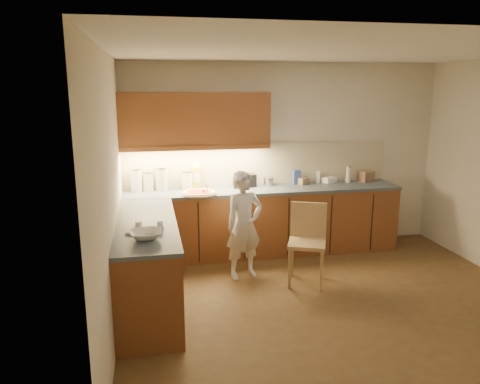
% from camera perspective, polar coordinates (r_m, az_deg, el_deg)
% --- Properties ---
extents(room, '(4.54, 4.50, 2.62)m').
position_cam_1_polar(room, '(4.76, 12.44, 5.20)').
color(room, '#50371B').
rests_on(room, ground).
extents(l_counter, '(3.77, 2.62, 0.92)m').
position_cam_1_polar(l_counter, '(5.94, -1.26, -5.03)').
color(l_counter, brown).
rests_on(l_counter, ground).
extents(backsplash, '(3.75, 0.02, 0.58)m').
position_cam_1_polar(backsplash, '(6.57, 2.29, 3.45)').
color(backsplash, beige).
rests_on(backsplash, l_counter).
extents(upper_cabinets, '(1.95, 0.36, 0.73)m').
position_cam_1_polar(upper_cabinets, '(6.19, -5.52, 8.77)').
color(upper_cabinets, brown).
rests_on(upper_cabinets, ground).
extents(pizza_on_board, '(0.46, 0.46, 0.18)m').
position_cam_1_polar(pizza_on_board, '(6.02, -4.98, -0.08)').
color(pizza_on_board, '#A47B52').
rests_on(pizza_on_board, l_counter).
extents(child, '(0.55, 0.44, 1.31)m').
position_cam_1_polar(child, '(5.61, 0.50, -4.04)').
color(child, silver).
rests_on(child, ground).
extents(wooden_chair, '(0.55, 0.55, 0.94)m').
position_cam_1_polar(wooden_chair, '(5.57, 8.22, -5.50)').
color(wooden_chair, tan).
rests_on(wooden_chair, ground).
extents(mixing_bowl, '(0.30, 0.30, 0.07)m').
position_cam_1_polar(mixing_bowl, '(4.37, -11.41, -5.12)').
color(mixing_bowl, white).
rests_on(mixing_bowl, l_counter).
extents(canister_a, '(0.16, 0.16, 0.31)m').
position_cam_1_polar(canister_a, '(6.28, -12.53, 1.49)').
color(canister_a, silver).
rests_on(canister_a, l_counter).
extents(canister_b, '(0.15, 0.15, 0.26)m').
position_cam_1_polar(canister_b, '(6.30, -11.11, 1.34)').
color(canister_b, white).
rests_on(canister_b, l_counter).
extents(canister_c, '(0.17, 0.17, 0.32)m').
position_cam_1_polar(canister_c, '(6.29, -9.54, 1.64)').
color(canister_c, beige).
rests_on(canister_c, l_counter).
extents(canister_d, '(0.16, 0.16, 0.25)m').
position_cam_1_polar(canister_d, '(6.33, -6.49, 1.52)').
color(canister_d, white).
rests_on(canister_d, l_counter).
extents(oil_jug, '(0.14, 0.12, 0.35)m').
position_cam_1_polar(oil_jug, '(6.36, -5.34, 1.90)').
color(oil_jug, gold).
rests_on(oil_jug, l_counter).
extents(toaster, '(0.30, 0.21, 0.18)m').
position_cam_1_polar(toaster, '(6.42, 0.66, 1.39)').
color(toaster, black).
rests_on(toaster, l_counter).
extents(steel_pot, '(0.15, 0.15, 0.11)m').
position_cam_1_polar(steel_pot, '(6.52, 3.48, 1.29)').
color(steel_pot, silver).
rests_on(steel_pot, l_counter).
extents(blue_box, '(0.10, 0.07, 0.20)m').
position_cam_1_polar(blue_box, '(6.66, 6.88, 1.82)').
color(blue_box, '#3752A7').
rests_on(blue_box, l_counter).
extents(card_box_a, '(0.16, 0.14, 0.09)m').
position_cam_1_polar(card_box_a, '(6.65, 7.77, 1.32)').
color(card_box_a, '#967651').
rests_on(card_box_a, l_counter).
extents(white_bottle, '(0.07, 0.07, 0.16)m').
position_cam_1_polar(white_bottle, '(6.80, 9.49, 1.82)').
color(white_bottle, white).
rests_on(white_bottle, l_counter).
extents(flat_pack, '(0.23, 0.20, 0.08)m').
position_cam_1_polar(flat_pack, '(6.84, 10.84, 1.46)').
color(flat_pack, white).
rests_on(flat_pack, l_counter).
extents(tall_jar, '(0.08, 0.08, 0.24)m').
position_cam_1_polar(tall_jar, '(6.89, 13.07, 2.13)').
color(tall_jar, white).
rests_on(tall_jar, l_counter).
extents(card_box_b, '(0.24, 0.21, 0.16)m').
position_cam_1_polar(card_box_b, '(7.02, 15.13, 1.86)').
color(card_box_b, '#A47C58').
rests_on(card_box_b, l_counter).
extents(dough_cloth, '(0.37, 0.33, 0.02)m').
position_cam_1_polar(dough_cloth, '(4.58, -11.54, -4.61)').
color(dough_cloth, silver).
rests_on(dough_cloth, l_counter).
extents(spice_jar_a, '(0.06, 0.06, 0.08)m').
position_cam_1_polar(spice_jar_a, '(4.63, -12.27, -4.06)').
color(spice_jar_a, silver).
rests_on(spice_jar_a, l_counter).
extents(spice_jar_b, '(0.07, 0.07, 0.08)m').
position_cam_1_polar(spice_jar_b, '(4.63, -9.73, -4.00)').
color(spice_jar_b, white).
rests_on(spice_jar_b, l_counter).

